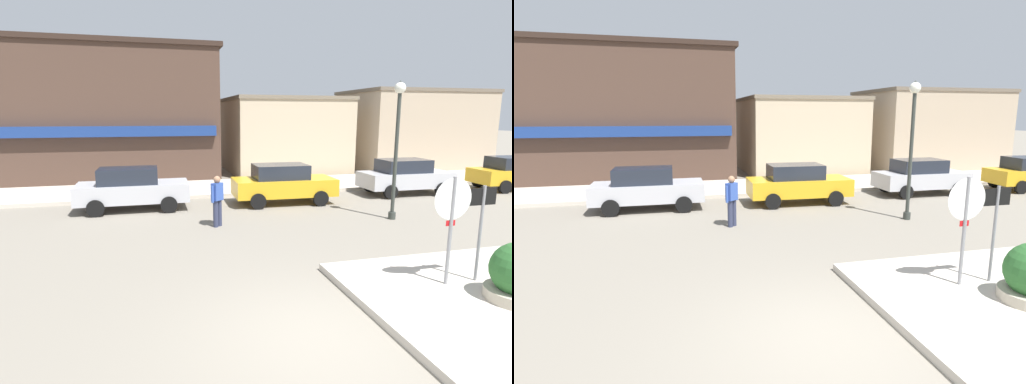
# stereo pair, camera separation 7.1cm
# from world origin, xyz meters

# --- Properties ---
(ground_plane) EXTENTS (160.00, 160.00, 0.00)m
(ground_plane) POSITION_xyz_m (0.00, 0.00, 0.00)
(ground_plane) COLOR gray
(kerb_far) EXTENTS (80.00, 4.00, 0.15)m
(kerb_far) POSITION_xyz_m (0.00, 13.27, 0.07)
(kerb_far) COLOR beige
(kerb_far) RESTS_ON ground
(stop_sign) EXTENTS (0.82, 0.07, 2.30)m
(stop_sign) POSITION_xyz_m (3.05, 0.99, 1.52)
(stop_sign) COLOR gray
(stop_sign) RESTS_ON ground
(one_way_sign) EXTENTS (0.60, 0.06, 2.10)m
(one_way_sign) POSITION_xyz_m (3.75, 0.98, 1.33)
(one_way_sign) COLOR gray
(one_way_sign) RESTS_ON ground
(lamp_post) EXTENTS (0.36, 0.36, 4.54)m
(lamp_post) POSITION_xyz_m (5.27, 6.24, 2.96)
(lamp_post) COLOR #333833
(lamp_post) RESTS_ON ground
(parked_car_nearest) EXTENTS (4.01, 1.89, 1.56)m
(parked_car_nearest) POSITION_xyz_m (-3.26, 9.89, 0.81)
(parked_car_nearest) COLOR #B7B7BC
(parked_car_nearest) RESTS_ON ground
(parked_car_second) EXTENTS (4.06, 1.98, 1.56)m
(parked_car_second) POSITION_xyz_m (2.49, 9.57, 0.81)
(parked_car_second) COLOR gold
(parked_car_second) RESTS_ON ground
(parked_car_third) EXTENTS (4.02, 1.91, 1.56)m
(parked_car_third) POSITION_xyz_m (8.32, 10.01, 0.81)
(parked_car_third) COLOR #B7B7BC
(parked_car_third) RESTS_ON ground
(pedestrian_crossing_near) EXTENTS (0.47, 0.44, 1.61)m
(pedestrian_crossing_near) POSITION_xyz_m (-0.58, 6.81, 0.87)
(pedestrian_crossing_near) COLOR #2D334C
(pedestrian_crossing_near) RESTS_ON ground
(building_corner_shop) EXTENTS (11.57, 8.17, 7.07)m
(building_corner_shop) POSITION_xyz_m (-4.63, 19.11, 3.54)
(building_corner_shop) COLOR #473328
(building_corner_shop) RESTS_ON ground
(building_storefront_left_near) EXTENTS (6.99, 7.00, 4.54)m
(building_storefront_left_near) POSITION_xyz_m (5.54, 19.16, 2.27)
(building_storefront_left_near) COLOR tan
(building_storefront_left_near) RESTS_ON ground
(building_storefront_left_mid) EXTENTS (8.49, 5.89, 5.05)m
(building_storefront_left_mid) POSITION_xyz_m (14.23, 18.06, 2.53)
(building_storefront_left_mid) COLOR tan
(building_storefront_left_mid) RESTS_ON ground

